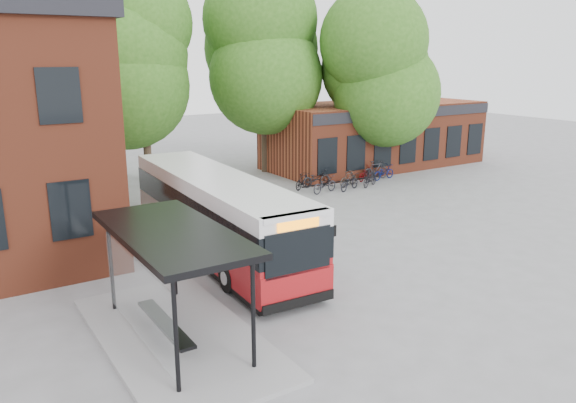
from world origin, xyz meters
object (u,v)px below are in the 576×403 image
city_bus (217,216)px  bicycle_extra_0 (384,172)px  bicycle_6 (366,173)px  bicycle_7 (376,170)px  bus_shelter (175,285)px  bicycle_0 (325,184)px  bicycle_2 (316,178)px  bicycle_4 (349,182)px  bicycle_3 (348,179)px  bicycle_5 (370,178)px  bicycle_1 (303,181)px

city_bus → bicycle_extra_0: city_bus is taller
bicycle_6 → bicycle_7: (0.66, -0.09, 0.12)m
city_bus → bicycle_6: 14.15m
bus_shelter → bicycle_6: (16.04, 11.70, -1.03)m
bicycle_0 → bicycle_2: size_ratio=0.96×
bicycle_4 → bicycle_7: (2.96, 1.29, 0.11)m
bicycle_0 → bicycle_2: (0.44, 1.38, 0.02)m
bicycle_3 → bicycle_6: bicycle_3 is taller
bicycle_0 → bicycle_extra_0: size_ratio=1.03×
bicycle_0 → bicycle_extra_0: (4.77, 0.78, -0.01)m
bicycle_3 → bicycle_2: bearing=40.6°
bicycle_0 → bicycle_3: bicycle_3 is taller
bus_shelter → bicycle_0: bearing=40.6°
bicycle_7 → bicycle_5: bearing=130.9°
bicycle_0 → bicycle_7: bicycle_7 is taller
bicycle_4 → bicycle_6: (2.30, 1.38, -0.01)m
bicycle_3 → bicycle_5: (1.01, -0.62, 0.02)m
bicycle_2 → bicycle_0: bearing=162.1°
bicycle_4 → bicycle_5: 1.49m
bicycle_0 → bicycle_extra_0: 4.84m
city_bus → bicycle_0: 10.34m
bicycle_2 → bicycle_5: size_ratio=1.13×
city_bus → bicycle_0: size_ratio=6.67×
bicycle_2 → bicycle_extra_0: 4.37m
city_bus → bicycle_6: bearing=30.3°
bicycle_4 → bicycle_6: bicycle_4 is taller
bicycle_6 → bicycle_4: bearing=97.6°
bicycle_1 → bicycle_3: bearing=-133.4°
bicycle_6 → bicycle_0: bearing=83.7°
bicycle_6 → bicycle_7: bearing=-120.9°
bicycle_7 → city_bus: bearing=117.4°
bicycle_5 → bicycle_3: bearing=34.5°
bicycle_4 → bicycle_extra_0: bearing=-93.8°
city_bus → bicycle_1: city_bus is taller
bicycle_1 → bicycle_4: (1.92, -1.52, -0.00)m
city_bus → bus_shelter: bearing=-122.6°
bicycle_1 → bicycle_5: (3.41, -1.45, 0.03)m
city_bus → bicycle_1: size_ratio=7.69×
bicycle_7 → bicycle_1: bearing=88.3°
city_bus → bicycle_1: 10.71m
bicycle_extra_0 → bicycle_2: bearing=74.6°
bicycle_3 → bicycle_5: 1.19m
city_bus → bicycle_4: 11.48m
bicycle_1 → bicycle_7: bearing=-116.8°
bicycle_1 → bicycle_0: bearing=176.0°
bicycle_1 → bicycle_7: bicycle_7 is taller
bicycle_5 → bicycle_7: size_ratio=0.86×
bicycle_3 → bicycle_extra_0: (2.85, 0.33, -0.02)m
bicycle_5 → bicycle_7: 1.92m
bicycle_0 → bicycle_3: (1.92, 0.45, 0.00)m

